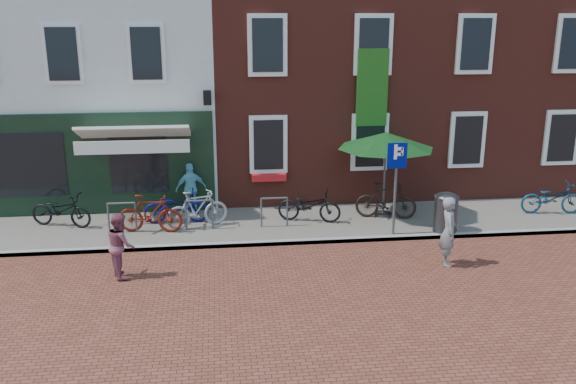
{
  "coord_description": "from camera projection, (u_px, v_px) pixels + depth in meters",
  "views": [
    {
      "loc": [
        -0.94,
        -14.36,
        5.59
      ],
      "look_at": [
        0.77,
        0.32,
        1.31
      ],
      "focal_mm": 38.13,
      "sensor_mm": 36.0,
      "label": 1
    }
  ],
  "objects": [
    {
      "name": "litter_bin",
      "position": [
        446.0,
        210.0,
        16.01
      ],
      "size": [
        0.62,
        0.62,
        1.14
      ],
      "color": "#353537",
      "rests_on": "sidewalk"
    },
    {
      "name": "parking_sign",
      "position": [
        396.0,
        173.0,
        15.49
      ],
      "size": [
        0.5,
        0.08,
        2.43
      ],
      "color": "#4C4C4F",
      "rests_on": "sidewalk"
    },
    {
      "name": "bicycle_1",
      "position": [
        150.0,
        214.0,
        15.97
      ],
      "size": [
        1.75,
        0.74,
        1.02
      ],
      "primitive_type": "imported",
      "rotation": [
        0.0,
        0.0,
        1.41
      ],
      "color": "#5D150B",
      "rests_on": "sidewalk"
    },
    {
      "name": "bicycle_4",
      "position": [
        309.0,
        205.0,
        16.83
      ],
      "size": [
        1.85,
        1.1,
        0.92
      ],
      "primitive_type": "imported",
      "rotation": [
        0.0,
        0.0,
        1.27
      ],
      "color": "black",
      "rests_on": "sidewalk"
    },
    {
      "name": "ground",
      "position": [
        259.0,
        247.0,
        15.36
      ],
      "size": [
        80.0,
        80.0,
        0.0
      ],
      "primitive_type": "plane",
      "color": "brown"
    },
    {
      "name": "bicycle_2",
      "position": [
        176.0,
        207.0,
        16.7
      ],
      "size": [
        1.75,
        0.61,
        0.92
      ],
      "primitive_type": "imported",
      "rotation": [
        0.0,
        0.0,
        1.57
      ],
      "color": "#0E095E",
      "rests_on": "sidewalk"
    },
    {
      "name": "building_brick_right",
      "position": [
        470.0,
        33.0,
        21.54
      ],
      "size": [
        6.0,
        8.0,
        10.0
      ],
      "primitive_type": "cube",
      "color": "maroon",
      "rests_on": "ground"
    },
    {
      "name": "cafe_person",
      "position": [
        191.0,
        189.0,
        17.41
      ],
      "size": [
        0.93,
        0.56,
        1.49
      ],
      "primitive_type": "imported",
      "rotation": [
        0.0,
        0.0,
        3.38
      ],
      "color": "#70C1D8",
      "rests_on": "sidewalk"
    },
    {
      "name": "woman",
      "position": [
        449.0,
        231.0,
        14.03
      ],
      "size": [
        0.53,
        0.68,
        1.64
      ],
      "primitive_type": "imported",
      "rotation": [
        0.0,
        0.0,
        1.31
      ],
      "color": "slate",
      "rests_on": "ground"
    },
    {
      "name": "sidewalk",
      "position": [
        291.0,
        224.0,
        16.89
      ],
      "size": [
        24.0,
        3.0,
        0.1
      ],
      "primitive_type": "cube",
      "color": "slate",
      "rests_on": "ground"
    },
    {
      "name": "bicycle_0",
      "position": [
        61.0,
        210.0,
        16.42
      ],
      "size": [
        1.85,
        1.14,
        0.92
      ],
      "primitive_type": "imported",
      "rotation": [
        0.0,
        0.0,
        1.24
      ],
      "color": "black",
      "rests_on": "sidewalk"
    },
    {
      "name": "building_brick_mid",
      "position": [
        301.0,
        33.0,
        20.88
      ],
      "size": [
        6.0,
        8.0,
        10.0
      ],
      "primitive_type": "cube",
      "color": "maroon",
      "rests_on": "ground"
    },
    {
      "name": "bicycle_6",
      "position": [
        552.0,
        198.0,
        17.51
      ],
      "size": [
        1.81,
        0.82,
        0.92
      ],
      "primitive_type": "imported",
      "rotation": [
        0.0,
        0.0,
        1.45
      ],
      "color": "#0D3450",
      "rests_on": "sidewalk"
    },
    {
      "name": "bicycle_5",
      "position": [
        386.0,
        201.0,
        17.09
      ],
      "size": [
        1.76,
        0.91,
        1.02
      ],
      "primitive_type": "imported",
      "rotation": [
        0.0,
        0.0,
        1.3
      ],
      "color": "black",
      "rests_on": "sidewalk"
    },
    {
      "name": "parasol",
      "position": [
        386.0,
        137.0,
        16.83
      ],
      "size": [
        2.71,
        2.71,
        2.5
      ],
      "color": "#4C4C4F",
      "rests_on": "sidewalk"
    },
    {
      "name": "boy",
      "position": [
        121.0,
        245.0,
        13.44
      ],
      "size": [
        0.77,
        0.86,
        1.47
      ],
      "primitive_type": "imported",
      "rotation": [
        0.0,
        0.0,
        1.93
      ],
      "color": "#854151",
      "rests_on": "ground"
    },
    {
      "name": "building_stucco",
      "position": [
        92.0,
        50.0,
        20.24
      ],
      "size": [
        8.0,
        8.0,
        9.0
      ],
      "primitive_type": "cube",
      "color": "silver",
      "rests_on": "ground"
    },
    {
      "name": "bicycle_3",
      "position": [
        197.0,
        209.0,
        16.35
      ],
      "size": [
        1.76,
        1.0,
        1.02
      ],
      "primitive_type": "imported",
      "rotation": [
        0.0,
        0.0,
        1.9
      ],
      "color": "#9B9A9D",
      "rests_on": "sidewalk"
    }
  ]
}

